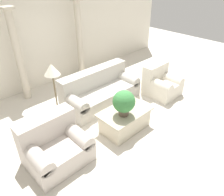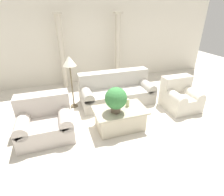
{
  "view_description": "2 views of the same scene",
  "coord_description": "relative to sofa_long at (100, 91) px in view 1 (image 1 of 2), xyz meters",
  "views": [
    {
      "loc": [
        -2.88,
        -2.98,
        3.21
      ],
      "look_at": [
        -0.03,
        -0.03,
        0.68
      ],
      "focal_mm": 35.0,
      "sensor_mm": 36.0,
      "label": 1
    },
    {
      "loc": [
        -1.2,
        -3.49,
        2.47
      ],
      "look_at": [
        -0.0,
        0.12,
        0.53
      ],
      "focal_mm": 28.0,
      "sensor_mm": 36.0,
      "label": 2
    }
  ],
  "objects": [
    {
      "name": "armchair",
      "position": [
        1.54,
        -0.87,
        0.0
      ],
      "size": [
        0.83,
        0.87,
        0.84
      ],
      "color": "beige",
      "rests_on": "ground_plane"
    },
    {
      "name": "column_left",
      "position": [
        -1.31,
        1.59,
        0.88
      ],
      "size": [
        0.27,
        0.27,
        2.4
      ],
      "color": "beige",
      "rests_on": "ground_plane"
    },
    {
      "name": "column_right",
      "position": [
        0.6,
        1.59,
        0.88
      ],
      "size": [
        0.27,
        0.27,
        2.4
      ],
      "color": "beige",
      "rests_on": "ground_plane"
    },
    {
      "name": "floor_lamp",
      "position": [
        -1.24,
        0.09,
        0.88
      ],
      "size": [
        0.34,
        0.34,
        1.43
      ],
      "color": "brown",
      "rests_on": "ground_plane"
    },
    {
      "name": "wall_back",
      "position": [
        -0.38,
        2.0,
        1.26
      ],
      "size": [
        10.0,
        0.06,
        3.2
      ],
      "color": "silver",
      "rests_on": "ground_plane"
    },
    {
      "name": "loveseat",
      "position": [
        -1.96,
        -0.97,
        0.01
      ],
      "size": [
        1.1,
        0.92,
        0.88
      ],
      "color": "beige",
      "rests_on": "ground_plane"
    },
    {
      "name": "sofa_long",
      "position": [
        0.0,
        0.0,
        0.0
      ],
      "size": [
        2.08,
        0.92,
        0.88
      ],
      "color": "#B7B2A8",
      "rests_on": "ground_plane"
    },
    {
      "name": "potted_plant",
      "position": [
        -0.48,
        -1.31,
        0.46
      ],
      "size": [
        0.47,
        0.47,
        0.57
      ],
      "color": "brown",
      "rests_on": "coffee_table"
    },
    {
      "name": "coffee_table",
      "position": [
        -0.36,
        -1.24,
        -0.09
      ],
      "size": [
        1.16,
        0.72,
        0.49
      ],
      "color": "beige",
      "rests_on": "ground_plane"
    },
    {
      "name": "pillar_candle",
      "position": [
        -0.14,
        -1.16,
        0.23
      ],
      "size": [
        0.08,
        0.08,
        0.17
      ],
      "color": "beige",
      "rests_on": "coffee_table"
    },
    {
      "name": "ground_plane",
      "position": [
        -0.38,
        -0.86,
        -0.34
      ],
      "size": [
        16.0,
        16.0,
        0.0
      ],
      "primitive_type": "plane",
      "color": "silver"
    }
  ]
}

